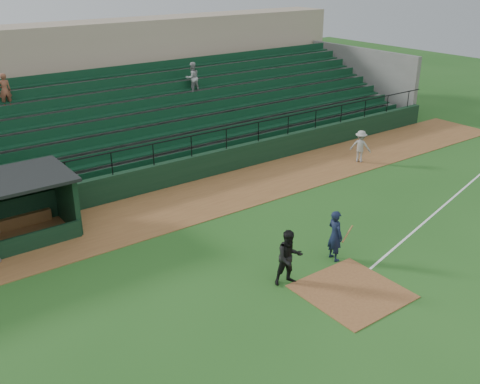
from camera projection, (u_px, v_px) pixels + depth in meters
ground at (329, 278)px, 17.99m from camera, size 90.00×90.00×0.00m
warning_track at (200, 199)px, 23.92m from camera, size 40.00×4.00×0.03m
home_plate_dirt at (352, 291)px, 17.25m from camera, size 3.00×3.00×0.03m
foul_line at (443, 207)px, 23.25m from camera, size 17.49×4.44×0.01m
stadium_structure at (114, 110)px, 29.29m from camera, size 38.00×13.08×6.40m
batter_at_plate at (335, 235)px, 18.81m from camera, size 1.06×0.73×1.86m
umpire at (289, 258)px, 17.36m from camera, size 1.09×0.95×1.90m
runner at (361, 146)px, 28.10m from camera, size 1.06×1.25×1.67m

